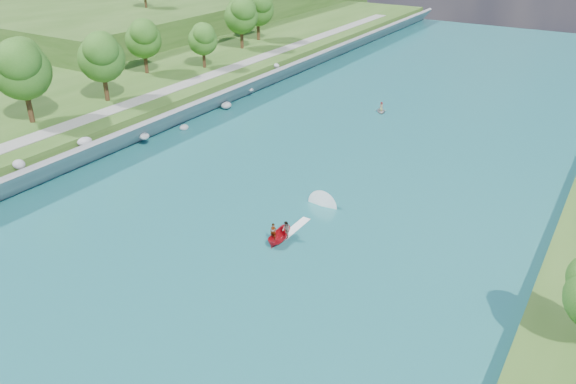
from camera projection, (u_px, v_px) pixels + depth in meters
The scene contains 9 objects.
ground at pixel (178, 278), 50.13m from camera, with size 260.00×260.00×0.00m, color #2D5119.
river_water at pixel (294, 192), 65.29m from camera, with size 55.00×240.00×0.10m, color #195C62.
berm_west at pixel (22, 107), 88.07m from camera, with size 45.00×240.00×3.50m, color #2D5119.
ridge_west at pixel (183, 9), 159.10m from camera, with size 60.00×120.00×9.00m, color #2D5119.
riprap_bank at pixel (126, 138), 75.86m from camera, with size 4.52×236.00×4.31m.
riverside_path at pixel (97, 115), 79.02m from camera, with size 3.00×200.00×0.10m, color gray.
trees_west at pixel (34, 74), 77.18m from camera, with size 16.13×147.17×13.49m.
motorboat at pixel (290, 227), 56.69m from camera, with size 3.60×18.59×2.12m.
raft at pixel (381, 110), 90.77m from camera, with size 2.84×3.17×1.70m.
Camera 1 is at (30.18, -29.95, 29.34)m, focal length 35.00 mm.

